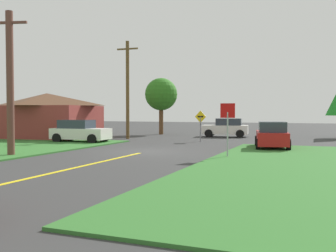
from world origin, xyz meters
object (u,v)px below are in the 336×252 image
(parked_car_near_building, at_px, (80,131))
(barn, at_px, (47,116))
(car_approaching_junction, at_px, (226,128))
(stop_sign, at_px, (228,120))
(car_on_crossroad, at_px, (272,135))
(utility_pole_mid, at_px, (128,88))
(utility_pole_near, at_px, (10,82))
(direction_sign, at_px, (200,122))
(pine_tree_center, at_px, (161,95))

(parked_car_near_building, height_order, barn, barn)
(parked_car_near_building, height_order, car_approaching_junction, same)
(stop_sign, distance_m, car_on_crossroad, 5.78)
(parked_car_near_building, bearing_deg, car_on_crossroad, -1.75)
(utility_pole_mid, relative_size, barn, 0.97)
(utility_pole_near, bearing_deg, car_on_crossroad, 36.95)
(car_on_crossroad, bearing_deg, direction_sign, 45.79)
(utility_pole_near, distance_m, utility_pole_mid, 13.30)
(car_approaching_junction, relative_size, pine_tree_center, 0.75)
(stop_sign, bearing_deg, car_approaching_junction, -82.20)
(utility_pole_mid, xyz_separation_m, barn, (-6.77, -1.55, -2.22))
(direction_sign, distance_m, pine_tree_center, 10.20)
(utility_pole_near, relative_size, pine_tree_center, 1.30)
(parked_car_near_building, distance_m, car_approaching_junction, 13.04)
(pine_tree_center, relative_size, barn, 0.67)
(stop_sign, xyz_separation_m, pine_tree_center, (-10.40, 16.95, 2.06))
(barn, bearing_deg, utility_pole_near, -58.71)
(stop_sign, relative_size, parked_car_near_building, 0.62)
(stop_sign, distance_m, direction_sign, 10.18)
(stop_sign, height_order, car_on_crossroad, stop_sign)
(direction_sign, bearing_deg, parked_car_near_building, -153.35)
(parked_car_near_building, relative_size, car_on_crossroad, 1.02)
(direction_sign, bearing_deg, utility_pole_mid, 172.85)
(car_approaching_junction, height_order, pine_tree_center, pine_tree_center)
(car_on_crossroad, xyz_separation_m, barn, (-18.70, 3.04, 1.07))
(utility_pole_near, height_order, utility_pole_mid, utility_pole_mid)
(car_approaching_junction, relative_size, car_on_crossroad, 0.99)
(stop_sign, bearing_deg, utility_pole_near, 12.11)
(utility_pole_mid, bearing_deg, barn, -167.06)
(car_approaching_junction, height_order, barn, barn)
(direction_sign, distance_m, barn, 13.19)
(pine_tree_center, distance_m, barn, 11.05)
(car_approaching_junction, relative_size, utility_pole_mid, 0.52)
(utility_pole_near, bearing_deg, parked_car_near_building, 101.78)
(car_on_crossroad, distance_m, pine_tree_center, 16.73)
(car_approaching_junction, bearing_deg, direction_sign, 77.97)
(direction_sign, bearing_deg, barn, -176.73)
(car_approaching_junction, bearing_deg, pine_tree_center, -19.97)
(barn, bearing_deg, car_approaching_junction, 26.70)
(stop_sign, xyz_separation_m, utility_pole_near, (-10.14, -3.19, 1.84))
(parked_car_near_building, height_order, direction_sign, direction_sign)
(car_on_crossroad, height_order, barn, barn)
(car_approaching_junction, xyz_separation_m, utility_pole_mid, (-6.91, -5.32, 3.29))
(parked_car_near_building, relative_size, utility_pole_mid, 0.53)
(utility_pole_near, bearing_deg, barn, 121.29)
(parked_car_near_building, xyz_separation_m, utility_pole_mid, (1.42, 4.72, 3.29))
(car_approaching_junction, distance_m, utility_pole_mid, 9.32)
(car_on_crossroad, xyz_separation_m, utility_pole_mid, (-11.93, 4.59, 3.29))
(pine_tree_center, bearing_deg, direction_sign, -50.66)
(utility_pole_near, bearing_deg, direction_sign, 64.25)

